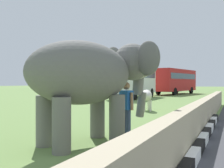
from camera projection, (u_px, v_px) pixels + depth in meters
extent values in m
cube|color=white|center=(193.00, 157.00, 5.12)|extent=(0.90, 0.20, 0.24)
cube|color=black|center=(199.00, 147.00, 5.93)|extent=(0.90, 0.20, 0.24)
cube|color=white|center=(203.00, 139.00, 6.74)|extent=(0.90, 0.20, 0.24)
cube|color=black|center=(207.00, 133.00, 7.55)|extent=(0.90, 0.20, 0.24)
cube|color=white|center=(209.00, 128.00, 8.35)|extent=(0.90, 0.20, 0.24)
cube|color=black|center=(212.00, 124.00, 9.16)|extent=(0.90, 0.20, 0.24)
cube|color=white|center=(214.00, 121.00, 9.97)|extent=(0.90, 0.20, 0.24)
cube|color=black|center=(215.00, 118.00, 10.78)|extent=(0.90, 0.20, 0.24)
cube|color=tan|center=(187.00, 129.00, 6.15)|extent=(28.00, 0.36, 1.00)
cylinder|color=slate|center=(97.00, 115.00, 7.60)|extent=(0.44, 0.44, 1.31)
cylinder|color=slate|center=(117.00, 119.00, 6.91)|extent=(0.44, 0.44, 1.31)
cylinder|color=slate|center=(45.00, 121.00, 6.51)|extent=(0.44, 0.44, 1.31)
cylinder|color=slate|center=(62.00, 125.00, 5.82)|extent=(0.44, 0.44, 1.31)
ellipsoid|color=slate|center=(82.00, 73.00, 6.71)|extent=(3.48, 2.73, 1.70)
sphere|color=slate|center=(132.00, 62.00, 7.90)|extent=(1.16, 1.16, 1.16)
ellipsoid|color=#D84C8C|center=(139.00, 58.00, 8.09)|extent=(0.59, 0.73, 0.44)
ellipsoid|color=slate|center=(113.00, 62.00, 8.41)|extent=(0.59, 0.92, 1.00)
ellipsoid|color=slate|center=(148.00, 58.00, 7.21)|extent=(0.59, 0.92, 1.00)
cylinder|color=slate|center=(139.00, 80.00, 8.09)|extent=(0.49, 0.54, 0.98)
cylinder|color=slate|center=(141.00, 104.00, 8.17)|extent=(0.39, 0.46, 0.83)
cone|color=beige|center=(131.00, 77.00, 8.27)|extent=(0.36, 0.57, 0.22)
cone|color=beige|center=(144.00, 76.00, 7.84)|extent=(0.36, 0.57, 0.22)
cylinder|color=navy|center=(124.00, 122.00, 7.80)|extent=(0.15, 0.15, 0.82)
cylinder|color=navy|center=(128.00, 123.00, 7.64)|extent=(0.15, 0.15, 0.82)
cube|color=#1E59B2|center=(126.00, 100.00, 7.71)|extent=(0.40, 0.47, 0.58)
cylinder|color=#9E7251|center=(121.00, 100.00, 7.92)|extent=(0.15, 0.19, 0.53)
cylinder|color=#9E7251|center=(132.00, 101.00, 7.51)|extent=(0.13, 0.13, 0.52)
sphere|color=#9E7251|center=(126.00, 86.00, 7.71)|extent=(0.23, 0.23, 0.23)
cube|color=silver|center=(133.00, 79.00, 26.77)|extent=(8.52, 2.56, 3.00)
cube|color=#3F5160|center=(133.00, 74.00, 26.77)|extent=(7.84, 2.60, 0.76)
cylinder|color=black|center=(132.00, 92.00, 29.73)|extent=(1.00, 0.31, 1.00)
cylinder|color=black|center=(151.00, 93.00, 28.74)|extent=(1.00, 0.31, 1.00)
cylinder|color=black|center=(112.00, 94.00, 24.83)|extent=(1.00, 0.31, 1.00)
cylinder|color=black|center=(134.00, 95.00, 23.83)|extent=(1.00, 0.31, 1.00)
cube|color=#B21E1E|center=(176.00, 80.00, 35.89)|extent=(10.13, 4.26, 3.00)
cube|color=#3F5160|center=(176.00, 76.00, 35.89)|extent=(9.36, 4.15, 0.76)
cylinder|color=black|center=(176.00, 90.00, 39.11)|extent=(1.04, 0.48, 1.00)
cylinder|color=black|center=(191.00, 90.00, 37.74)|extent=(1.04, 0.48, 1.00)
cylinder|color=black|center=(158.00, 91.00, 34.05)|extent=(1.04, 0.48, 1.00)
cylinder|color=black|center=(175.00, 91.00, 32.68)|extent=(1.04, 0.48, 1.00)
cube|color=teal|center=(167.00, 81.00, 50.33)|extent=(7.96, 2.60, 3.00)
cube|color=#3F5160|center=(167.00, 78.00, 50.33)|extent=(7.33, 2.63, 0.76)
cylinder|color=black|center=(164.00, 88.00, 53.12)|extent=(1.00, 0.31, 1.00)
cylinder|color=black|center=(175.00, 88.00, 52.09)|extent=(1.00, 0.31, 1.00)
cylinder|color=black|center=(157.00, 89.00, 48.59)|extent=(1.00, 0.31, 1.00)
cylinder|color=black|center=(169.00, 89.00, 47.55)|extent=(1.00, 0.31, 1.00)
cylinder|color=beige|center=(143.00, 104.00, 15.23)|extent=(0.12, 0.12, 0.65)
cylinder|color=beige|center=(149.00, 104.00, 15.22)|extent=(0.12, 0.12, 0.65)
cylinder|color=beige|center=(144.00, 106.00, 14.33)|extent=(0.12, 0.12, 0.65)
cylinder|color=beige|center=(151.00, 106.00, 14.32)|extent=(0.12, 0.12, 0.65)
ellipsoid|color=beige|center=(146.00, 95.00, 14.77)|extent=(1.61, 1.17, 0.66)
ellipsoid|color=beige|center=(145.00, 93.00, 15.70)|extent=(0.47, 0.40, 0.32)
ellipsoid|color=slate|center=(100.00, 89.00, 67.59)|extent=(36.84, 29.47, 13.78)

